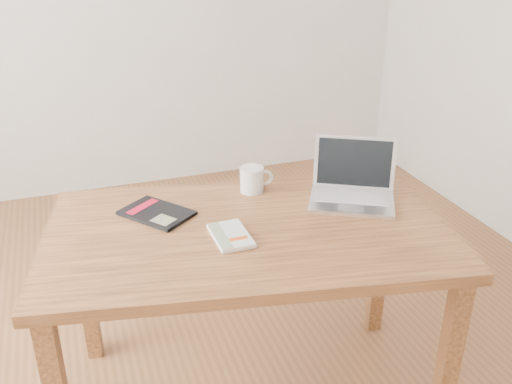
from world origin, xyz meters
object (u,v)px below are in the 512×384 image
object	(u,v)px
white_guidebook	(231,236)
black_guidebook	(157,213)
laptop	(353,187)
desk	(248,251)
coffee_mug	(253,179)

from	to	relation	value
white_guidebook	black_guidebook	bearing A→B (deg)	128.68
black_guidebook	laptop	world-z (taller)	laptop
desk	white_guidebook	size ratio (longest dim) A/B	7.94
desk	black_guidebook	distance (m)	0.35
desk	white_guidebook	world-z (taller)	white_guidebook
laptop	white_guidebook	bearing A→B (deg)	-136.33
white_guidebook	black_guidebook	world-z (taller)	white_guidebook
laptop	coffee_mug	distance (m)	0.38
white_guidebook	laptop	size ratio (longest dim) A/B	0.48
white_guidebook	coffee_mug	size ratio (longest dim) A/B	1.42
coffee_mug	black_guidebook	bearing A→B (deg)	-167.29
black_guidebook	coffee_mug	bearing A→B (deg)	-26.90
white_guidebook	coffee_mug	bearing A→B (deg)	59.05
desk	coffee_mug	size ratio (longest dim) A/B	11.28
desk	laptop	world-z (taller)	laptop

